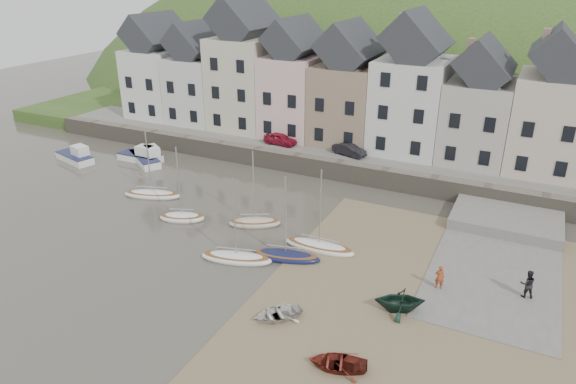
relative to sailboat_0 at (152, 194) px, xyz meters
The scene contains 24 objects.
ground 14.45m from the sailboat_0, 24.35° to the right, with size 160.00×160.00×0.00m, color #433E34.
quay_land 29.18m from the sailboat_0, 63.19° to the left, with size 90.00×30.00×1.50m, color #355120.
quay_street 19.66m from the sailboat_0, 47.85° to the left, with size 70.00×7.00×0.10m, color slate.
seawall 17.19m from the sailboat_0, 39.99° to the left, with size 70.00×1.20×1.80m, color slate.
beach 24.89m from the sailboat_0, 13.85° to the right, with size 18.00×26.00×0.06m, color #7E694C.
slipway 28.24m from the sailboat_0, ahead, with size 8.00×18.00×0.12m, color slate.
hillside 57.62m from the sailboat_0, 81.41° to the left, with size 134.40×84.00×84.00m.
townhouse_terrace 24.46m from the sailboat_0, 50.41° to the left, with size 61.05×8.00×13.93m.
sailboat_0 is the anchor object (origin of this frame).
sailboat_1 5.65m from the sailboat_0, 26.26° to the right, with size 3.87×2.72×6.32m.
sailboat_2 10.70m from the sailboat_0, ahead, with size 4.28×3.20×6.32m.
sailboat_3 13.52m from the sailboat_0, 25.87° to the right, with size 5.21×2.78×6.32m.
sailboat_4 16.77m from the sailboat_0, ahead, with size 5.24×1.66×6.32m.
sailboat_5 15.63m from the sailboat_0, 15.58° to the right, with size 5.09×2.62×6.32m.
motorboat_0 9.62m from the sailboat_0, 136.04° to the left, with size 4.75×1.76×1.70m.
motorboat_1 13.43m from the sailboat_0, 164.23° to the left, with size 5.12×2.93×1.70m.
motorboat_2 9.06m from the sailboat_0, 133.16° to the left, with size 5.46×4.34×1.70m.
rowboat_white 20.35m from the sailboat_0, 30.38° to the right, with size 2.02×2.83×0.59m, color silver.
rowboat_green 24.50m from the sailboat_0, 15.51° to the right, with size 2.49×2.88×1.52m, color #142D23.
rowboat_red 25.35m from the sailboat_0, 29.50° to the right, with size 2.11×2.95×0.61m, color maroon.
person_red 25.44m from the sailboat_0, ahead, with size 0.58×0.38×1.59m, color #9D3F1C.
person_dark 30.19m from the sailboat_0, ahead, with size 0.88×0.68×1.80m, color black.
car_left 14.80m from the sailboat_0, 67.35° to the left, with size 1.42×3.53×1.20m, color maroon.
car_right 18.97m from the sailboat_0, 45.84° to the left, with size 1.20×3.43×1.13m, color black.
Camera 1 is at (15.57, -25.69, 18.49)m, focal length 32.22 mm.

